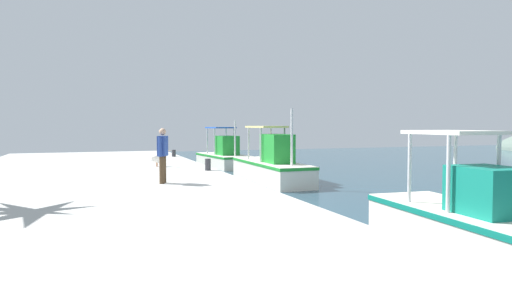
{
  "coord_description": "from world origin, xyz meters",
  "views": [
    {
      "loc": [
        14.11,
        -4.69,
        2.64
      ],
      "look_at": [
        -3.28,
        1.63,
        1.85
      ],
      "focal_mm": 30.84,
      "sensor_mm": 36.0,
      "label": 1
    }
  ],
  "objects": [
    {
      "name": "quay_pier",
      "position": [
        0.0,
        -5.0,
        0.4
      ],
      "size": [
        36.0,
        10.0,
        0.8
      ],
      "primitive_type": "cube",
      "color": "#B2B2AD",
      "rests_on": "ground"
    },
    {
      "name": "fishing_boat_nearest",
      "position": [
        -12.6,
        2.85,
        0.66
      ],
      "size": [
        5.24,
        2.46,
        2.92
      ],
      "color": "silver",
      "rests_on": "ground"
    },
    {
      "name": "fishing_boat_second",
      "position": [
        -4.74,
        2.92,
        0.74
      ],
      "size": [
        6.45,
        1.77,
        3.33
      ],
      "color": "silver",
      "rests_on": "ground"
    },
    {
      "name": "fishing_boat_third",
      "position": [
        7.2,
        2.45,
        0.66
      ],
      "size": [
        4.79,
        2.11,
        3.05
      ],
      "color": "silver",
      "rests_on": "ground"
    },
    {
      "name": "pelican",
      "position": [
        -5.66,
        -2.15,
        1.2
      ],
      "size": [
        0.58,
        0.95,
        0.82
      ],
      "color": "tan",
      "rests_on": "quay_pier"
    },
    {
      "name": "fisherman_standing",
      "position": [
        0.09,
        -2.73,
        1.77
      ],
      "size": [
        0.59,
        0.4,
        1.74
      ],
      "color": "#4C3823",
      "rests_on": "quay_pier"
    },
    {
      "name": "mooring_bollard_nearest",
      "position": [
        -11.67,
        -0.45,
        1.0
      ],
      "size": [
        0.23,
        0.23,
        0.4
      ],
      "primitive_type": "cylinder",
      "color": "#333338",
      "rests_on": "quay_pier"
    },
    {
      "name": "mooring_bollard_second",
      "position": [
        -3.29,
        -0.45,
        1.04
      ],
      "size": [
        0.24,
        0.24,
        0.48
      ],
      "primitive_type": "cylinder",
      "color": "#333338",
      "rests_on": "quay_pier"
    }
  ]
}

